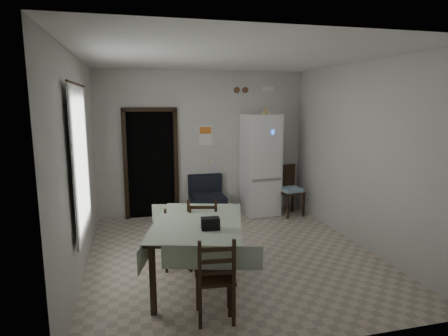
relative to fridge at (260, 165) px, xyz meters
name	(u,v)px	position (x,y,z in m)	size (l,w,h in m)	color
ground	(232,255)	(-1.12, -1.93, -1.02)	(4.50, 4.50, 0.00)	#B3A592
ceiling	(233,57)	(-1.12, -1.93, 1.88)	(4.20, 4.50, 0.02)	white
wall_back	(203,144)	(-1.12, 0.32, 0.43)	(4.20, 0.02, 2.90)	beige
wall_front	(300,199)	(-1.12, -4.18, 0.43)	(4.20, 0.02, 2.90)	beige
wall_left	(79,166)	(-3.22, -1.93, 0.43)	(0.02, 4.50, 2.90)	beige
wall_right	(360,155)	(0.98, -1.93, 0.43)	(0.02, 4.50, 2.90)	beige
doorway	(150,163)	(-2.17, 0.52, 0.04)	(1.06, 0.52, 2.22)	black
window_recess	(72,161)	(-3.27, -2.13, 0.53)	(0.10, 1.20, 1.60)	silver
curtain	(81,161)	(-3.16, -2.13, 0.53)	(0.02, 1.45, 1.85)	white
curtain_rod	(77,84)	(-3.15, -2.13, 1.48)	(0.02, 0.02, 1.60)	black
calendar	(205,135)	(-1.07, 0.31, 0.60)	(0.28, 0.02, 0.40)	white
calendar_image	(206,130)	(-1.07, 0.30, 0.70)	(0.24, 0.01, 0.14)	orange
light_switch	(211,161)	(-0.97, 0.31, 0.08)	(0.08, 0.02, 0.12)	beige
vent_left	(237,90)	(-0.42, 0.30, 1.50)	(0.12, 0.12, 0.03)	brown
vent_right	(245,90)	(-0.24, 0.30, 1.50)	(0.12, 0.12, 0.03)	brown
emergency_light	(268,89)	(0.23, 0.28, 1.53)	(0.25, 0.07, 0.09)	white
fridge	(260,165)	(0.00, 0.00, 0.00)	(0.66, 0.66, 2.04)	white
tan_cone	(266,110)	(0.07, -0.04, 1.10)	(0.19, 0.19, 0.16)	tan
navy_seat	(207,197)	(-1.11, 0.00, -0.61)	(0.69, 0.66, 0.83)	black
corner_chair	(291,191)	(0.56, -0.27, -0.51)	(0.44, 0.44, 1.02)	black
dining_table	(198,253)	(-1.78, -2.73, -0.60)	(1.05, 1.61, 0.84)	#9CAD94
black_bag	(210,223)	(-1.69, -3.06, -0.12)	(0.21, 0.13, 0.14)	black
dining_chair_far_left	(179,237)	(-1.95, -2.16, -0.58)	(0.38, 0.38, 0.89)	black
dining_chair_far_right	(203,231)	(-1.61, -2.16, -0.52)	(0.43, 0.43, 1.00)	black
dining_chair_near_head	(215,277)	(-1.74, -3.51, -0.55)	(0.40, 0.40, 0.94)	black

